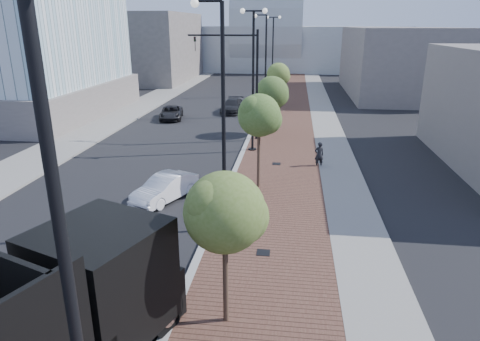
# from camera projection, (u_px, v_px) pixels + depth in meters

# --- Properties ---
(sidewalk) EXTENTS (7.00, 140.00, 0.12)m
(sidewalk) POSITION_uv_depth(u_px,v_px,m) (295.00, 105.00, 46.10)
(sidewalk) COLOR #4C2D23
(sidewalk) RESTS_ON ground
(concrete_strip) EXTENTS (2.40, 140.00, 0.13)m
(concrete_strip) POSITION_uv_depth(u_px,v_px,m) (321.00, 106.00, 45.78)
(concrete_strip) COLOR slate
(concrete_strip) RESTS_ON ground
(curb) EXTENTS (0.30, 140.00, 0.14)m
(curb) POSITION_uv_depth(u_px,v_px,m) (263.00, 104.00, 46.51)
(curb) COLOR gray
(curb) RESTS_ON ground
(west_sidewalk) EXTENTS (4.00, 140.00, 0.12)m
(west_sidewalk) POSITION_uv_depth(u_px,v_px,m) (148.00, 102.00, 48.06)
(west_sidewalk) COLOR slate
(west_sidewalk) RESTS_ON ground
(white_sedan) EXTENTS (2.84, 4.09, 1.28)m
(white_sedan) POSITION_uv_depth(u_px,v_px,m) (165.00, 188.00, 21.16)
(white_sedan) COLOR white
(white_sedan) RESTS_ON ground
(dark_car_mid) EXTENTS (2.65, 4.47, 1.16)m
(dark_car_mid) POSITION_uv_depth(u_px,v_px,m) (171.00, 113.00, 39.49)
(dark_car_mid) COLOR black
(dark_car_mid) RESTS_ON ground
(dark_car_far) EXTENTS (2.04, 4.57, 1.30)m
(dark_car_far) POSITION_uv_depth(u_px,v_px,m) (232.00, 106.00, 42.51)
(dark_car_far) COLOR black
(dark_car_far) RESTS_ON ground
(pedestrian) EXTENTS (0.66, 0.52, 1.59)m
(pedestrian) POSITION_uv_depth(u_px,v_px,m) (319.00, 155.00, 26.02)
(pedestrian) COLOR black
(pedestrian) RESTS_ON ground
(streetlight_0) EXTENTS (1.72, 0.56, 9.28)m
(streetlight_0) POSITION_uv_depth(u_px,v_px,m) (72.00, 311.00, 5.48)
(streetlight_0) COLOR black
(streetlight_0) RESTS_ON ground
(streetlight_1) EXTENTS (1.44, 0.56, 9.21)m
(streetlight_1) POSITION_uv_depth(u_px,v_px,m) (221.00, 130.00, 16.91)
(streetlight_1) COLOR black
(streetlight_1) RESTS_ON ground
(streetlight_2) EXTENTS (1.72, 0.56, 9.28)m
(streetlight_2) POSITION_uv_depth(u_px,v_px,m) (253.00, 81.00, 28.01)
(streetlight_2) COLOR black
(streetlight_2) RESTS_ON ground
(streetlight_3) EXTENTS (1.44, 0.56, 9.21)m
(streetlight_3) POSITION_uv_depth(u_px,v_px,m) (264.00, 70.00, 39.44)
(streetlight_3) COLOR black
(streetlight_3) RESTS_ON ground
(streetlight_4) EXTENTS (1.72, 0.56, 9.28)m
(streetlight_4) POSITION_uv_depth(u_px,v_px,m) (273.00, 56.00, 50.54)
(streetlight_4) COLOR black
(streetlight_4) RESTS_ON ground
(traffic_mast) EXTENTS (5.09, 0.20, 8.00)m
(traffic_mast) POSITION_uv_depth(u_px,v_px,m) (245.00, 73.00, 30.88)
(traffic_mast) COLOR black
(traffic_mast) RESTS_ON ground
(tree_0) EXTENTS (2.30, 2.23, 4.68)m
(tree_0) POSITION_uv_depth(u_px,v_px,m) (227.00, 212.00, 11.42)
(tree_0) COLOR #382619
(tree_0) RESTS_ON ground
(tree_1) EXTENTS (2.26, 2.19, 5.05)m
(tree_1) POSITION_uv_depth(u_px,v_px,m) (260.00, 116.00, 21.62)
(tree_1) COLOR #382619
(tree_1) RESTS_ON ground
(tree_2) EXTENTS (2.62, 2.61, 4.59)m
(tree_2) POSITION_uv_depth(u_px,v_px,m) (273.00, 93.00, 33.10)
(tree_2) COLOR #382619
(tree_2) RESTS_ON ground
(tree_3) EXTENTS (2.45, 2.41, 4.61)m
(tree_3) POSITION_uv_depth(u_px,v_px,m) (279.00, 75.00, 44.33)
(tree_3) COLOR #382619
(tree_3) RESTS_ON ground
(tower_podium) EXTENTS (19.00, 19.00, 3.00)m
(tower_podium) POSITION_uv_depth(u_px,v_px,m) (10.00, 99.00, 41.39)
(tower_podium) COLOR #69625E
(tower_podium) RESTS_ON ground
(convention_center) EXTENTS (50.00, 30.00, 50.00)m
(convention_center) POSITION_uv_depth(u_px,v_px,m) (270.00, 37.00, 87.07)
(convention_center) COLOR #9DA4A7
(convention_center) RESTS_ON ground
(commercial_block_nw) EXTENTS (14.00, 20.00, 10.00)m
(commercial_block_nw) POSITION_uv_depth(u_px,v_px,m) (144.00, 47.00, 66.07)
(commercial_block_nw) COLOR #5F5855
(commercial_block_nw) RESTS_ON ground
(commercial_block_ne) EXTENTS (12.00, 22.00, 8.00)m
(commercial_block_ne) POSITION_uv_depth(u_px,v_px,m) (399.00, 61.00, 52.73)
(commercial_block_ne) COLOR #68605D
(commercial_block_ne) RESTS_ON ground
(utility_cover_1) EXTENTS (0.50, 0.50, 0.02)m
(utility_cover_1) POSITION_uv_depth(u_px,v_px,m) (263.00, 253.00, 16.17)
(utility_cover_1) COLOR black
(utility_cover_1) RESTS_ON sidewalk
(utility_cover_2) EXTENTS (0.50, 0.50, 0.02)m
(utility_cover_2) POSITION_uv_depth(u_px,v_px,m) (276.00, 164.00, 26.49)
(utility_cover_2) COLOR black
(utility_cover_2) RESTS_ON sidewalk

